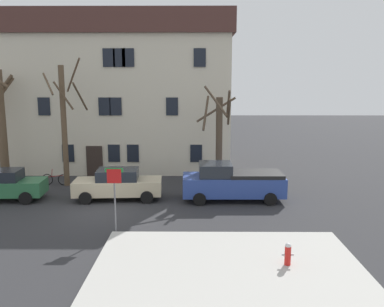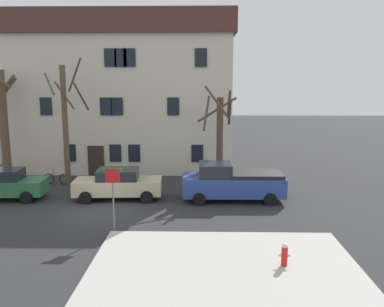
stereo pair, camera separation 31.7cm
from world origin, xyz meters
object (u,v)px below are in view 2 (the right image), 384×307
(fire_hydrant, at_px, (285,254))
(tree_bare_far, at_px, (219,136))
(street_sign_pole, at_px, (113,188))
(bicycle_leaning, at_px, (57,179))
(pickup_truck_blue, at_px, (232,182))
(tree_bare_mid, at_px, (66,121))
(car_beige_sedan, at_px, (118,184))
(tree_bare_near, at_px, (3,121))
(car_green_sedan, at_px, (3,184))
(building_main, at_px, (128,92))

(fire_hydrant, bearing_deg, tree_bare_far, 98.97)
(street_sign_pole, distance_m, bicycle_leaning, 9.94)
(pickup_truck_blue, xyz_separation_m, fire_hydrant, (1.19, -8.28, -0.46))
(fire_hydrant, height_order, bicycle_leaning, bicycle_leaning)
(tree_bare_mid, relative_size, car_beige_sedan, 1.61)
(tree_bare_far, relative_size, street_sign_pole, 2.17)
(bicycle_leaning, bearing_deg, street_sign_pole, -56.54)
(tree_bare_far, distance_m, pickup_truck_blue, 3.73)
(tree_bare_near, bearing_deg, car_green_sedan, -67.06)
(building_main, distance_m, pickup_truck_blue, 13.20)
(bicycle_leaning, bearing_deg, tree_bare_mid, -3.94)
(building_main, height_order, tree_bare_mid, building_main)
(tree_bare_near, bearing_deg, building_main, 39.07)
(fire_hydrant, bearing_deg, street_sign_pole, 153.90)
(tree_bare_far, bearing_deg, tree_bare_near, 175.20)
(tree_bare_near, distance_m, bicycle_leaning, 5.18)
(tree_bare_mid, distance_m, fire_hydrant, 16.37)
(tree_bare_far, relative_size, bicycle_leaning, 3.55)
(tree_bare_mid, relative_size, car_green_sedan, 1.68)
(street_sign_pole, bearing_deg, car_beige_sedan, 99.45)
(tree_bare_mid, height_order, bicycle_leaning, tree_bare_mid)
(tree_bare_far, height_order, street_sign_pole, tree_bare_far)
(car_green_sedan, bearing_deg, tree_bare_far, 14.59)
(building_main, relative_size, car_green_sedan, 3.41)
(tree_bare_mid, xyz_separation_m, street_sign_pole, (4.61, -8.13, -2.03))
(tree_bare_mid, bearing_deg, tree_bare_near, 166.83)
(tree_bare_near, height_order, fire_hydrant, tree_bare_near)
(car_beige_sedan, distance_m, street_sign_pole, 5.32)
(tree_bare_mid, bearing_deg, pickup_truck_blue, -17.13)
(street_sign_pole, bearing_deg, tree_bare_mid, 119.54)
(fire_hydrant, bearing_deg, tree_bare_near, 141.60)
(pickup_truck_blue, bearing_deg, building_main, 126.69)
(pickup_truck_blue, distance_m, bicycle_leaning, 11.32)
(car_green_sedan, distance_m, car_beige_sedan, 6.36)
(car_green_sedan, height_order, street_sign_pole, street_sign_pole)
(tree_bare_far, bearing_deg, fire_hydrant, -81.03)
(tree_bare_near, relative_size, car_beige_sedan, 1.53)
(tree_bare_mid, height_order, pickup_truck_blue, tree_bare_mid)
(fire_hydrant, bearing_deg, car_beige_sedan, 131.79)
(pickup_truck_blue, bearing_deg, fire_hydrant, -81.84)
(car_beige_sedan, relative_size, fire_hydrant, 6.11)
(building_main, xyz_separation_m, pickup_truck_blue, (7.37, -9.90, -4.68))
(fire_hydrant, xyz_separation_m, street_sign_pole, (-6.63, 3.25, 1.47))
(tree_bare_far, xyz_separation_m, car_beige_sedan, (-5.71, -2.87, -2.33))
(tree_bare_near, relative_size, fire_hydrant, 9.34)
(tree_bare_near, height_order, street_sign_pole, tree_bare_near)
(car_green_sedan, height_order, fire_hydrant, car_green_sedan)
(building_main, distance_m, bicycle_leaning, 9.26)
(car_green_sedan, distance_m, pickup_truck_blue, 12.65)
(tree_bare_mid, height_order, car_beige_sedan, tree_bare_mid)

